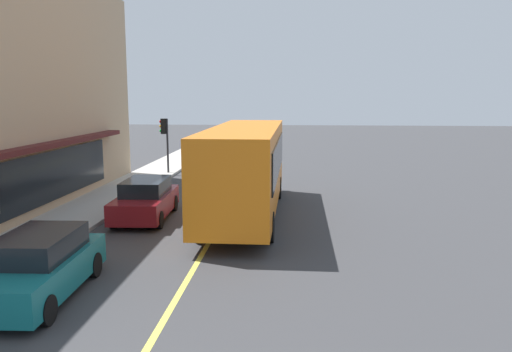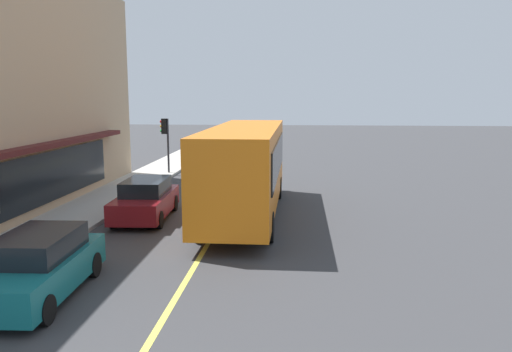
{
  "view_description": "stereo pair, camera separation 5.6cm",
  "coord_description": "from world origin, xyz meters",
  "px_view_note": "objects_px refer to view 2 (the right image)",
  "views": [
    {
      "loc": [
        -21.34,
        -2.71,
        4.7
      ],
      "look_at": [
        -1.9,
        -1.24,
        1.6
      ],
      "focal_mm": 35.66,
      "sensor_mm": 36.0,
      "label": 1
    },
    {
      "loc": [
        -21.33,
        -2.76,
        4.7
      ],
      "look_at": [
        -1.9,
        -1.24,
        1.6
      ],
      "focal_mm": 35.66,
      "sensor_mm": 36.0,
      "label": 2
    }
  ],
  "objects_px": {
    "car_maroon": "(146,200)",
    "car_teal": "(37,266)",
    "traffic_light": "(165,132)",
    "bus": "(246,166)"
  },
  "relations": [
    {
      "from": "bus",
      "to": "car_teal",
      "type": "relative_size",
      "value": 2.55
    },
    {
      "from": "car_teal",
      "to": "car_maroon",
      "type": "distance_m",
      "value": 7.74
    },
    {
      "from": "car_teal",
      "to": "car_maroon",
      "type": "relative_size",
      "value": 1.0
    },
    {
      "from": "car_teal",
      "to": "car_maroon",
      "type": "xyz_separation_m",
      "value": [
        7.73,
        -0.29,
        0.0
      ]
    },
    {
      "from": "bus",
      "to": "traffic_light",
      "type": "relative_size",
      "value": 3.48
    },
    {
      "from": "traffic_light",
      "to": "car_teal",
      "type": "xyz_separation_m",
      "value": [
        -18.53,
        -1.69,
        -1.79
      ]
    },
    {
      "from": "car_maroon",
      "to": "car_teal",
      "type": "bearing_deg",
      "value": 177.86
    },
    {
      "from": "bus",
      "to": "traffic_light",
      "type": "distance_m",
      "value": 11.58
    },
    {
      "from": "bus",
      "to": "car_maroon",
      "type": "relative_size",
      "value": 2.54
    },
    {
      "from": "traffic_light",
      "to": "bus",
      "type": "bearing_deg",
      "value": -150.13
    }
  ]
}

